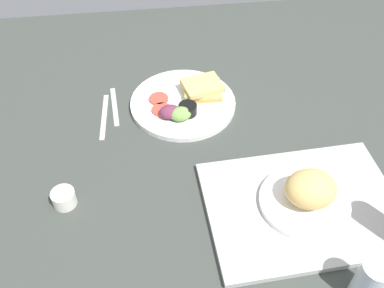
# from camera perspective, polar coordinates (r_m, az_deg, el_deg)

# --- Properties ---
(ground_plane) EXTENTS (1.90, 1.50, 0.03)m
(ground_plane) POSITION_cam_1_polar(r_m,az_deg,el_deg) (1.17, 0.78, -0.73)
(ground_plane) COLOR #383D38
(serving_tray) EXTENTS (0.46, 0.35, 0.02)m
(serving_tray) POSITION_cam_1_polar(r_m,az_deg,el_deg) (1.06, 14.36, -7.92)
(serving_tray) COLOR #B2B2AD
(serving_tray) RESTS_ON ground_plane
(bread_plate_near) EXTENTS (0.21, 0.21, 0.09)m
(bread_plate_near) POSITION_cam_1_polar(r_m,az_deg,el_deg) (1.03, 15.02, -6.40)
(bread_plate_near) COLOR white
(bread_plate_near) RESTS_ON serving_tray
(plate_with_salad) EXTENTS (0.31, 0.31, 0.05)m
(plate_with_salad) POSITION_cam_1_polar(r_m,az_deg,el_deg) (1.27, -0.90, 5.56)
(plate_with_salad) COLOR white
(plate_with_salad) RESTS_ON ground_plane
(drinking_glass) EXTENTS (0.06, 0.06, 0.11)m
(drinking_glass) POSITION_cam_1_polar(r_m,az_deg,el_deg) (0.94, 22.38, -16.40)
(drinking_glass) COLOR silver
(drinking_glass) RESTS_ON ground_plane
(espresso_cup) EXTENTS (0.06, 0.06, 0.04)m
(espresso_cup) POSITION_cam_1_polar(r_m,az_deg,el_deg) (1.07, -16.50, -6.84)
(espresso_cup) COLOR silver
(espresso_cup) RESTS_ON ground_plane
(fork) EXTENTS (0.03, 0.17, 0.01)m
(fork) POSITION_cam_1_polar(r_m,az_deg,el_deg) (1.30, -10.15, 4.92)
(fork) COLOR #B7B7BC
(fork) RESTS_ON ground_plane
(knife) EXTENTS (0.02, 0.19, 0.01)m
(knife) POSITION_cam_1_polar(r_m,az_deg,el_deg) (1.27, -11.48, 3.61)
(knife) COLOR #B7B7BC
(knife) RESTS_ON ground_plane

